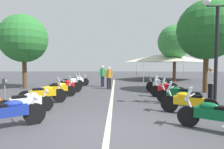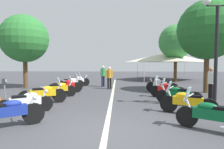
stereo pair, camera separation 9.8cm
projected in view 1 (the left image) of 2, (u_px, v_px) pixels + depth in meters
ground_plane at (107, 132)px, 5.12m from camera, size 80.00×80.00×0.00m
lane_centre_stripe at (112, 95)px, 11.19m from camera, size 23.54×0.16×0.01m
motorcycle_left_row_0 at (7, 113)px, 5.38m from camera, size 1.40×1.86×1.01m
motorcycle_left_row_1 at (27, 102)px, 7.00m from camera, size 1.30×1.74×0.98m
motorcycle_left_row_2 at (44, 94)px, 8.73m from camera, size 1.15×2.00×1.23m
motorcycle_left_row_3 at (59, 89)px, 10.49m from camera, size 1.01×1.89×1.21m
motorcycle_left_row_4 at (66, 86)px, 11.99m from camera, size 1.07×1.95×1.23m
motorcycle_left_row_5 at (70, 83)px, 13.88m from camera, size 1.20×1.83×1.22m
motorcycle_left_row_6 at (77, 81)px, 15.46m from camera, size 1.25×1.93×1.02m
motorcycle_right_row_0 at (215, 115)px, 5.18m from camera, size 1.26×1.82×1.20m
motorcycle_right_row_1 at (188, 102)px, 6.95m from camera, size 1.06×1.90×1.22m
motorcycle_right_row_2 at (178, 94)px, 8.70m from camera, size 1.11×1.93×1.20m
motorcycle_right_row_3 at (167, 89)px, 10.24m from camera, size 1.23×1.76×1.22m
motorcycle_right_row_4 at (161, 86)px, 12.02m from camera, size 1.28×1.86×1.02m
street_lamp_twin_globe at (217, 33)px, 7.66m from camera, size 0.32×1.22×4.60m
parking_meter at (5, 88)px, 7.58m from camera, size 0.20×0.15×1.29m
traffic_cone_0 at (0, 105)px, 7.28m from camera, size 0.36×0.36×0.61m
traffic_cone_1 at (173, 87)px, 12.54m from camera, size 0.36×0.36×0.61m
bystander_0 at (211, 81)px, 9.80m from camera, size 0.53×0.32×1.70m
bystander_1 at (109, 76)px, 13.86m from camera, size 0.32×0.51×1.66m
bystander_2 at (103, 74)px, 15.23m from camera, size 0.40×0.41×1.73m
roadside_tree_0 at (175, 42)px, 19.11m from camera, size 3.50×3.50×5.91m
roadside_tree_1 at (207, 30)px, 11.99m from camera, size 3.81×3.81×5.98m
roadside_tree_2 at (24, 39)px, 14.08m from camera, size 3.60×3.60×5.60m
event_tent at (167, 57)px, 21.48m from camera, size 6.92×6.92×3.20m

